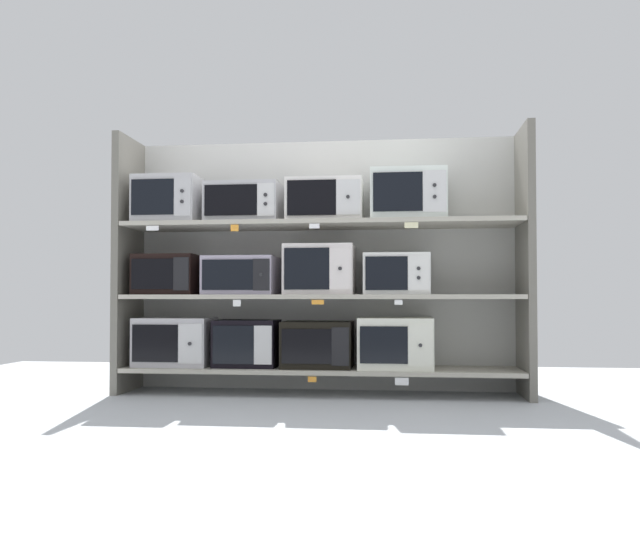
% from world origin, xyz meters
% --- Properties ---
extents(ground, '(6.67, 6.00, 0.02)m').
position_xyz_m(ground, '(0.00, -1.00, -0.01)').
color(ground, '#B2B7BC').
extents(back_panel, '(2.87, 0.04, 1.79)m').
position_xyz_m(back_panel, '(0.00, 0.26, 0.89)').
color(back_panel, '#B2B2AD').
rests_on(back_panel, ground).
extents(upright_left, '(0.05, 0.47, 1.79)m').
position_xyz_m(upright_left, '(-1.37, 0.00, 0.89)').
color(upright_left, '#68645B').
rests_on(upright_left, ground).
extents(upright_right, '(0.05, 0.47, 1.79)m').
position_xyz_m(upright_right, '(1.37, 0.00, 0.89)').
color(upright_right, '#68645B').
rests_on(upright_right, ground).
extents(shelf_0, '(2.67, 0.47, 0.03)m').
position_xyz_m(shelf_0, '(0.00, 0.00, 0.17)').
color(shelf_0, '#ADA899').
rests_on(shelf_0, ground).
extents(microwave_0, '(0.51, 0.37, 0.33)m').
position_xyz_m(microwave_0, '(-1.02, -0.00, 0.35)').
color(microwave_0, '#B6B3B8').
rests_on(microwave_0, shelf_0).
extents(microwave_1, '(0.42, 0.34, 0.32)m').
position_xyz_m(microwave_1, '(-0.51, -0.00, 0.34)').
color(microwave_1, black).
rests_on(microwave_1, shelf_0).
extents(microwave_2, '(0.47, 0.38, 0.31)m').
position_xyz_m(microwave_2, '(-0.02, -0.00, 0.34)').
color(microwave_2, black).
rests_on(microwave_2, shelf_0).
extents(microwave_3, '(0.49, 0.42, 0.34)m').
position_xyz_m(microwave_3, '(0.51, -0.00, 0.35)').
color(microwave_3, silver).
rests_on(microwave_3, shelf_0).
extents(price_tag_0, '(0.06, 0.00, 0.04)m').
position_xyz_m(price_tag_0, '(-0.02, -0.24, 0.13)').
color(price_tag_0, orange).
extents(price_tag_1, '(0.09, 0.00, 0.05)m').
position_xyz_m(price_tag_1, '(0.55, -0.24, 0.12)').
color(price_tag_1, white).
extents(shelf_1, '(2.67, 0.47, 0.03)m').
position_xyz_m(shelf_1, '(0.00, 0.00, 0.66)').
color(shelf_1, '#ADA899').
extents(microwave_4, '(0.42, 0.39, 0.28)m').
position_xyz_m(microwave_4, '(-1.06, -0.00, 0.82)').
color(microwave_4, black).
rests_on(microwave_4, shelf_1).
extents(microwave_5, '(0.48, 0.42, 0.26)m').
position_xyz_m(microwave_5, '(-0.54, -0.00, 0.81)').
color(microwave_5, '#A399AE').
rests_on(microwave_5, shelf_1).
extents(microwave_6, '(0.47, 0.39, 0.34)m').
position_xyz_m(microwave_6, '(-0.00, -0.00, 0.85)').
color(microwave_6, silver).
rests_on(microwave_6, shelf_1).
extents(microwave_7, '(0.44, 0.40, 0.27)m').
position_xyz_m(microwave_7, '(0.52, -0.00, 0.81)').
color(microwave_7, silver).
rests_on(microwave_7, shelf_1).
extents(price_tag_2, '(0.05, 0.00, 0.04)m').
position_xyz_m(price_tag_2, '(-0.52, -0.24, 0.62)').
color(price_tag_2, white).
extents(price_tag_3, '(0.08, 0.00, 0.03)m').
position_xyz_m(price_tag_3, '(0.01, -0.24, 0.63)').
color(price_tag_3, orange).
extents(price_tag_4, '(0.05, 0.00, 0.03)m').
position_xyz_m(price_tag_4, '(0.53, -0.24, 0.63)').
color(price_tag_4, white).
extents(shelf_2, '(2.67, 0.47, 0.03)m').
position_xyz_m(shelf_2, '(0.00, 0.00, 1.16)').
color(shelf_2, '#ADA899').
extents(microwave_8, '(0.44, 0.43, 0.32)m').
position_xyz_m(microwave_8, '(-1.06, -0.00, 1.33)').
color(microwave_8, '#B7B6B9').
rests_on(microwave_8, shelf_2).
extents(microwave_9, '(0.50, 0.36, 0.27)m').
position_xyz_m(microwave_9, '(-0.53, -0.00, 1.31)').
color(microwave_9, '#B2B2B6').
rests_on(microwave_9, shelf_2).
extents(microwave_10, '(0.51, 0.35, 0.29)m').
position_xyz_m(microwave_10, '(0.04, -0.00, 1.32)').
color(microwave_10, white).
rests_on(microwave_10, shelf_2).
extents(microwave_11, '(0.50, 0.41, 0.34)m').
position_xyz_m(microwave_11, '(0.60, -0.00, 1.34)').
color(microwave_11, silver).
rests_on(microwave_11, shelf_2).
extents(price_tag_5, '(0.09, 0.00, 0.03)m').
position_xyz_m(price_tag_5, '(-1.10, -0.24, 1.12)').
color(price_tag_5, white).
extents(price_tag_6, '(0.05, 0.00, 0.04)m').
position_xyz_m(price_tag_6, '(-0.54, -0.24, 1.11)').
color(price_tag_6, orange).
extents(price_tag_7, '(0.07, 0.00, 0.03)m').
position_xyz_m(price_tag_7, '(-0.01, -0.24, 1.12)').
color(price_tag_7, white).
extents(price_tag_8, '(0.09, 0.00, 0.04)m').
position_xyz_m(price_tag_8, '(0.61, -0.24, 1.12)').
color(price_tag_8, beige).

